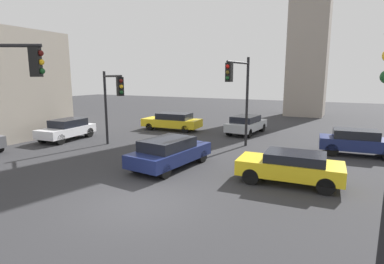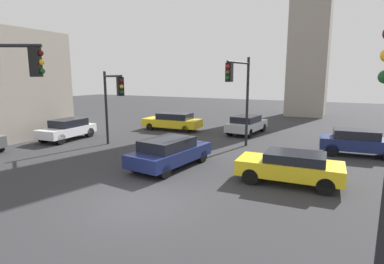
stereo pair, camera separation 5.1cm
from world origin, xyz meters
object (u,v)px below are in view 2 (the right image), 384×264
traffic_light_0 (113,94)px  traffic_light_1 (239,86)px  car_3 (68,129)px  car_0 (170,152)px  car_1 (358,142)px  car_4 (173,121)px  car_6 (247,124)px  car_2 (290,167)px

traffic_light_0 → traffic_light_1: traffic_light_1 is taller
car_3 → car_0: bearing=71.3°
car_3 → traffic_light_1: bearing=97.8°
traffic_light_1 → car_1: traffic_light_1 is taller
car_0 → car_3: 9.85m
car_4 → car_6: bearing=-172.9°
car_1 → car_3: car_1 is taller
car_6 → car_0: bearing=-178.5°
traffic_light_0 → car_4: (-0.30, 7.22, -2.50)m
car_1 → car_4: size_ratio=0.85×
car_0 → car_1: size_ratio=1.12×
car_0 → car_4: size_ratio=0.96×
car_1 → car_4: (-13.10, 2.44, -0.03)m
car_2 → car_4: (-10.60, 8.70, 0.02)m
car_2 → car_4: bearing=-42.3°
car_0 → car_3: car_0 is taller
car_6 → car_4: bearing=106.2°
traffic_light_0 → car_0: 5.73m
car_3 → car_6: 12.79m
traffic_light_0 → car_1: size_ratio=1.12×
traffic_light_1 → car_6: 6.14m
traffic_light_1 → car_4: size_ratio=1.13×
car_1 → car_2: (-2.50, -6.26, -0.05)m
car_4 → traffic_light_0: bearing=88.2°
traffic_light_0 → car_6: bearing=88.7°
car_3 → car_4: (4.40, 6.60, -0.02)m
car_3 → car_6: car_3 is taller
traffic_light_0 → car_6: (5.48, 8.37, -2.50)m
traffic_light_0 → car_2: bearing=23.7°
car_0 → traffic_light_1: bearing=-12.9°
car_0 → car_1: bearing=-44.3°
traffic_light_1 → car_0: (-1.69, -4.87, -2.99)m
car_1 → car_2: bearing=-116.8°
traffic_light_0 → car_6: traffic_light_0 is taller
car_0 → car_4: bearing=36.1°
car_1 → car_2: car_1 is taller
car_1 → car_6: size_ratio=0.93×
car_4 → traffic_light_1: bearing=145.0°
car_4 → car_1: bearing=165.3°
car_2 → car_3: bearing=-10.9°
car_6 → car_2: bearing=-148.9°
car_3 → car_2: bearing=77.3°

